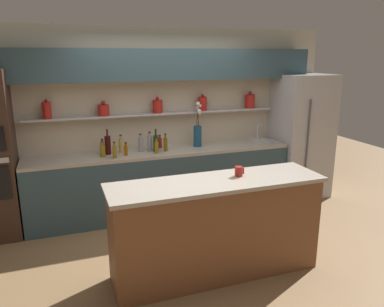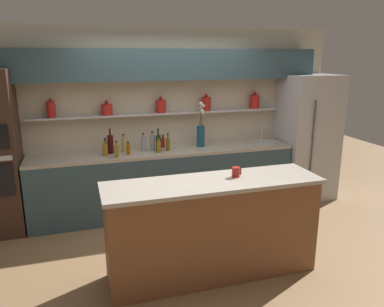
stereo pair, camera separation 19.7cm
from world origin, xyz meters
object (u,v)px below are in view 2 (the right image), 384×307
object	(u,v)px
bottle_oil_1	(105,150)
bottle_spirit_11	(143,144)
flower_vase	(201,132)
bottle_oil_5	(159,147)
refrigerator	(307,137)
bottle_wine_3	(111,144)
bottle_sauce_6	(106,146)
bottle_oil_2	(168,144)
bottle_spirit_0	(124,144)
bottle_sauce_10	(128,149)
bottle_oil_4	(117,151)
sink_fixture	(266,141)
coffee_mug	(236,172)
bottle_spirit_7	(152,143)
bottle_sauce_8	(163,142)
bottle_wine_9	(158,143)

from	to	relation	value
bottle_oil_1	bottle_spirit_11	size ratio (longest dim) A/B	0.87
flower_vase	bottle_oil_5	xyz separation A→B (m)	(-0.67, -0.18, -0.13)
refrigerator	bottle_wine_3	xyz separation A→B (m)	(-3.02, 0.08, 0.09)
bottle_oil_5	bottle_sauce_6	bearing A→B (deg)	156.98
bottle_oil_2	bottle_sauce_6	size ratio (longest dim) A/B	1.30
bottle_spirit_0	bottle_sauce_10	size ratio (longest dim) A/B	1.40
bottle_sauce_10	bottle_oil_4	bearing A→B (deg)	-150.17
sink_fixture	coffee_mug	bearing A→B (deg)	-126.32
bottle_spirit_0	coffee_mug	xyz separation A→B (m)	(0.91, -1.75, 0.05)
bottle_spirit_7	bottle_sauce_10	distance (m)	0.37
bottle_oil_1	bottle_spirit_11	distance (m)	0.54
flower_vase	sink_fixture	size ratio (longest dim) A/B	1.95
bottle_oil_2	bottle_sauce_10	bearing A→B (deg)	-176.91
sink_fixture	bottle_oil_5	size ratio (longest dim) A/B	1.55
bottle_spirit_7	bottle_wine_3	bearing A→B (deg)	177.66
bottle_wine_3	bottle_spirit_11	world-z (taller)	bottle_wine_3
bottle_oil_5	bottle_spirit_11	xyz separation A→B (m)	(-0.18, 0.17, 0.02)
sink_fixture	bottle_oil_2	world-z (taller)	same
bottle_oil_1	bottle_oil_4	bearing A→B (deg)	-38.17
bottle_oil_1	refrigerator	bearing A→B (deg)	0.65
sink_fixture	bottle_spirit_7	bearing A→B (deg)	179.75
refrigerator	bottle_sauce_10	xyz separation A→B (m)	(-2.80, -0.05, 0.03)
coffee_mug	bottle_oil_4	bearing A→B (deg)	124.72
sink_fixture	bottle_oil_2	bearing A→B (deg)	-177.46
refrigerator	bottle_spirit_7	world-z (taller)	refrigerator
bottle_sauce_8	bottle_spirit_0	bearing A→B (deg)	-171.70
refrigerator	bottle_oil_5	size ratio (longest dim) A/B	8.82
bottle_sauce_6	bottle_wine_9	xyz separation A→B (m)	(0.70, -0.20, 0.04)
bottle_oil_5	bottle_wine_9	size ratio (longest dim) A/B	0.69
coffee_mug	bottle_sauce_8	bearing A→B (deg)	100.34
bottle_wine_3	bottle_sauce_6	bearing A→B (deg)	115.86
bottle_wine_9	bottle_oil_5	bearing A→B (deg)	-100.54
refrigerator	bottle_wine_9	world-z (taller)	refrigerator
bottle_wine_3	bottle_spirit_7	distance (m)	0.57
bottle_spirit_0	bottle_wine_9	world-z (taller)	bottle_wine_9
bottle_oil_4	bottle_sauce_10	distance (m)	0.19
bottle_oil_1	bottle_spirit_7	bearing A→B (deg)	7.89
bottle_spirit_0	bottle_oil_1	bearing A→B (deg)	-150.15
bottle_wine_9	bottle_spirit_11	distance (m)	0.21
bottle_oil_1	bottle_wine_3	distance (m)	0.15
bottle_sauce_8	bottle_spirit_11	world-z (taller)	bottle_spirit_11
bottle_spirit_11	coffee_mug	world-z (taller)	bottle_spirit_11
sink_fixture	bottle_sauce_6	bearing A→B (deg)	176.34
bottle_wine_9	bottle_sauce_8	bearing A→B (deg)	60.86
bottle_oil_2	bottle_wine_3	world-z (taller)	bottle_wine_3
bottle_sauce_10	bottle_spirit_11	distance (m)	0.26
refrigerator	bottle_spirit_0	size ratio (longest dim) A/B	7.83
sink_fixture	bottle_oil_1	bearing A→B (deg)	-178.02
flower_vase	bottle_oil_4	size ratio (longest dim) A/B	3.04
bottle_wine_9	flower_vase	bearing A→B (deg)	7.80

